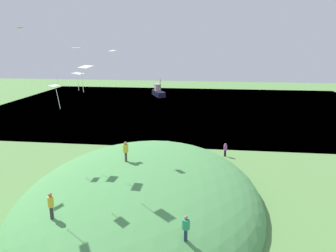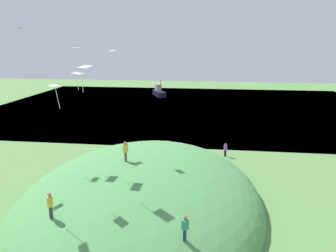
# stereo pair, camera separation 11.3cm
# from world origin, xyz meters

# --- Properties ---
(ground_plane) EXTENTS (160.00, 160.00, 0.00)m
(ground_plane) POSITION_xyz_m (0.00, 0.00, 0.00)
(ground_plane) COLOR #5A8B46
(lake_water) EXTENTS (56.93, 80.00, 0.40)m
(lake_water) POSITION_xyz_m (-33.29, 0.00, -0.20)
(lake_water) COLOR teal
(lake_water) RESTS_ON ground_plane
(grass_hill) EXTENTS (28.49, 20.85, 7.35)m
(grass_hill) POSITION_xyz_m (10.77, 0.17, 0.00)
(grass_hill) COLOR #4F944F
(grass_hill) RESTS_ON ground_plane
(boat_on_lake) EXTENTS (6.50, 4.32, 4.48)m
(boat_on_lake) POSITION_xyz_m (-46.72, -7.40, 0.96)
(boat_on_lake) COLOR black
(boat_on_lake) RESTS_ON lake_water
(person_near_shore) EXTENTS (0.63, 0.63, 1.78)m
(person_near_shore) POSITION_xyz_m (10.50, -1.23, 4.75)
(person_near_shore) COLOR #3F352E
(person_near_shore) RESTS_ON grass_hill
(person_walking_path) EXTENTS (0.57, 0.57, 1.69)m
(person_walking_path) POSITION_xyz_m (-2.28, 7.82, 1.06)
(person_walking_path) COLOR black
(person_walking_path) RESTS_ON ground_plane
(person_with_child) EXTENTS (0.56, 0.56, 1.59)m
(person_with_child) POSITION_xyz_m (19.67, 4.64, 3.38)
(person_with_child) COLOR #1C2B4D
(person_with_child) RESTS_ON grass_hill
(person_watching_kites) EXTENTS (0.41, 0.41, 1.79)m
(person_watching_kites) POSITION_xyz_m (18.77, -4.01, 3.80)
(person_watching_kites) COLOR #342E33
(person_watching_kites) RESTS_ON grass_hill
(kite_0) EXTENTS (1.14, 0.85, 1.39)m
(kite_0) POSITION_xyz_m (11.37, -4.68, 11.17)
(kite_0) COLOR silver
(kite_1) EXTENTS (1.06, 0.83, 1.49)m
(kite_1) POSITION_xyz_m (10.20, -7.00, 11.37)
(kite_1) COLOR white
(kite_3) EXTENTS (0.83, 0.85, 1.15)m
(kite_3) POSITION_xyz_m (7.18, -3.02, 12.79)
(kite_3) COLOR white
(kite_4) EXTENTS (1.16, 1.27, 1.92)m
(kite_4) POSITION_xyz_m (13.63, -3.17, 11.83)
(kite_4) COLOR silver
(kite_5) EXTENTS (0.79, 0.62, 1.26)m
(kite_5) POSITION_xyz_m (8.56, -10.82, 14.76)
(kite_5) COLOR silver
(kite_6) EXTENTS (0.98, 1.02, 1.62)m
(kite_6) POSITION_xyz_m (15.33, -4.80, 10.65)
(kite_6) COLOR white
(kite_8) EXTENTS (0.95, 0.98, 1.07)m
(kite_8) POSITION_xyz_m (6.35, -6.74, 13.04)
(kite_8) COLOR white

